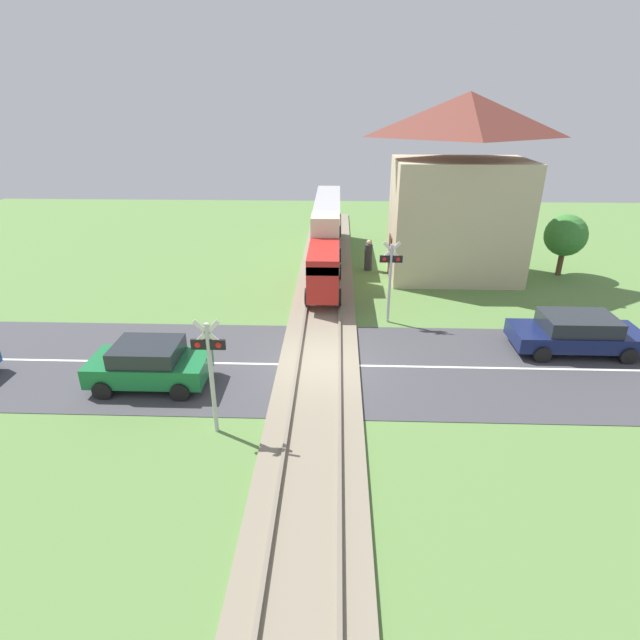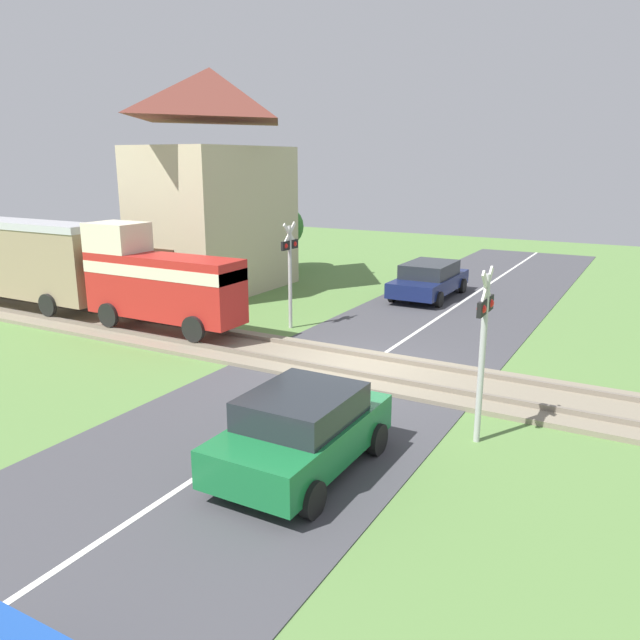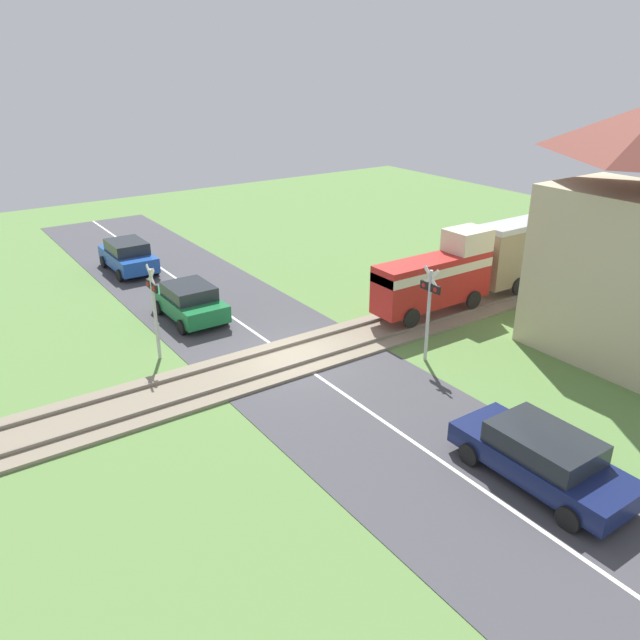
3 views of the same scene
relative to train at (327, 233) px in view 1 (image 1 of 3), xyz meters
The scene contains 11 objects.
ground_plane 11.28m from the train, 90.00° to the right, with size 60.00×60.00×0.00m, color #5B8442.
road_surface 11.28m from the train, 90.00° to the right, with size 48.00×6.40×0.02m.
track_bed 11.27m from the train, 90.00° to the right, with size 2.80×48.00×0.24m.
train is the anchor object (origin of this frame).
car_near_crossing 13.71m from the train, 113.14° to the right, with size 3.71×1.98×1.47m.
car_far_side 13.48m from the train, 46.16° to the right, with size 4.57×2.04×1.40m.
crossing_signal_west_approach 15.18m from the train, 100.30° to the right, with size 0.90×0.18×3.42m.
crossing_signal_east_approach 7.81m from the train, 69.67° to the right, with size 0.90×0.18×3.42m.
station_building 7.08m from the train, 12.00° to the right, with size 6.87×4.42×8.78m.
pedestrian_by_station 2.58m from the train, 13.54° to the right, with size 0.41×0.41×1.66m.
tree_by_station 12.23m from the train, ahead, with size 2.10×2.10×3.16m.
Camera 1 is at (0.58, -15.17, 8.56)m, focal length 28.00 mm.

